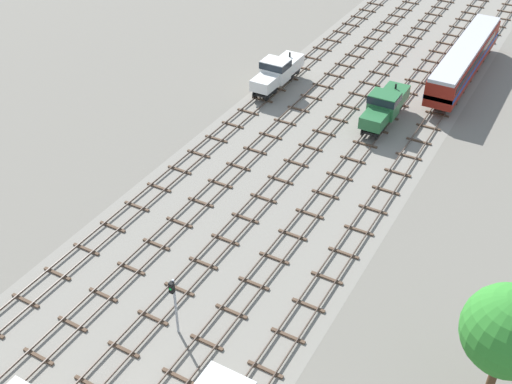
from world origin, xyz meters
The scene contains 12 objects.
ground_plane centered at (0.00, 56.00, 0.00)m, with size 480.00×480.00×0.00m, color slate.
ballast_bed centered at (0.00, 56.00, 0.00)m, with size 20.81×176.00×0.01m, color gray.
track_far_left centered at (-8.41, 57.00, 0.14)m, with size 2.40×126.00×0.29m.
track_left centered at (-4.20, 57.00, 0.14)m, with size 2.40×126.00×0.29m.
track_centre_left centered at (0.00, 57.00, 0.14)m, with size 2.40×126.00×0.29m.
track_centre centered at (4.20, 57.00, 0.14)m, with size 2.40×126.00×0.29m.
track_centre_right centered at (8.41, 57.00, 0.14)m, with size 2.40×126.00×0.29m.
shunter_loco_centre_mid centered at (4.20, 63.14, 2.01)m, with size 2.74×8.46×3.10m.
shunter_loco_far_left_midfar centered at (-8.41, 64.75, 2.01)m, with size 2.74×8.46×3.10m.
diesel_railcar_centre_right_far centered at (8.41, 76.40, 2.60)m, with size 2.96×20.50×3.80m.
signal_post_nearest centered at (2.10, 31.34, 2.96)m, with size 0.28×0.47×4.60m.
lineside_tree_1 centered at (20.40, 35.80, 5.95)m, with size 5.04×5.04×8.50m.
Camera 1 is at (19.69, 10.38, 30.91)m, focal length 43.85 mm.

